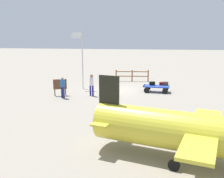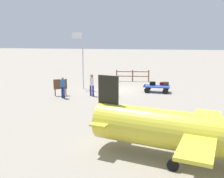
# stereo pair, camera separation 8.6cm
# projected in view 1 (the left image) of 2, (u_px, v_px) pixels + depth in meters

# --- Properties ---
(ground_plane) EXTENTS (120.00, 120.00, 0.00)m
(ground_plane) POSITION_uv_depth(u_px,v_px,m) (117.00, 90.00, 23.21)
(ground_plane) COLOR gray
(luggage_cart) EXTENTS (2.26, 1.33, 0.56)m
(luggage_cart) POSITION_uv_depth(u_px,v_px,m) (156.00, 87.00, 22.28)
(luggage_cart) COLOR blue
(luggage_cart) RESTS_ON ground
(suitcase_maroon) EXTENTS (0.52, 0.37, 0.29)m
(suitcase_maroon) POSITION_uv_depth(u_px,v_px,m) (165.00, 84.00, 22.43)
(suitcase_maroon) COLOR #432E24
(suitcase_maroon) RESTS_ON luggage_cart
(suitcase_olive) EXTENTS (0.50, 0.37, 0.30)m
(suitcase_olive) POSITION_uv_depth(u_px,v_px,m) (152.00, 83.00, 22.48)
(suitcase_olive) COLOR black
(suitcase_olive) RESTS_ON luggage_cart
(suitcase_dark) EXTENTS (0.54, 0.36, 0.25)m
(suitcase_dark) POSITION_uv_depth(u_px,v_px,m) (162.00, 84.00, 22.52)
(suitcase_dark) COLOR maroon
(suitcase_dark) RESTS_ON luggage_cart
(worker_lead) EXTENTS (0.34, 0.33, 1.75)m
(worker_lead) POSITION_uv_depth(u_px,v_px,m) (92.00, 83.00, 20.84)
(worker_lead) COLOR navy
(worker_lead) RESTS_ON ground
(worker_trailing) EXTENTS (0.48, 0.48, 1.66)m
(worker_trailing) POSITION_uv_depth(u_px,v_px,m) (112.00, 84.00, 20.79)
(worker_trailing) COLOR navy
(worker_trailing) RESTS_ON ground
(worker_supervisor) EXTENTS (0.49, 0.49, 1.66)m
(worker_supervisor) POSITION_uv_depth(u_px,v_px,m) (63.00, 86.00, 20.11)
(worker_supervisor) COLOR navy
(worker_supervisor) RESTS_ON ground
(airplane_near) EXTENTS (9.35, 5.56, 3.18)m
(airplane_near) POSITION_uv_depth(u_px,v_px,m) (212.00, 135.00, 9.70)
(airplane_near) COLOR gold
(airplane_near) RESTS_ON ground
(flagpole) EXTENTS (1.00, 0.10, 5.07)m
(flagpole) POSITION_uv_depth(u_px,v_px,m) (81.00, 55.00, 23.15)
(flagpole) COLOR silver
(flagpole) RESTS_ON ground
(signboard) EXTENTS (1.00, 0.46, 1.33)m
(signboard) POSITION_uv_depth(u_px,v_px,m) (60.00, 85.00, 20.95)
(signboard) COLOR #4C3319
(signboard) RESTS_ON ground
(wooden_fence) EXTENTS (3.42, 0.39, 1.19)m
(wooden_fence) POSITION_uv_depth(u_px,v_px,m) (132.00, 75.00, 27.30)
(wooden_fence) COLOR brown
(wooden_fence) RESTS_ON ground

